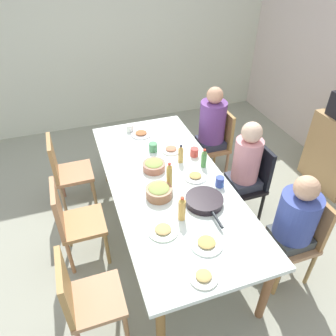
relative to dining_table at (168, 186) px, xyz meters
The scene contains 29 objects.
ground_plane 0.67m from the dining_table, ahead, with size 6.37×6.37×0.00m, color #979A87.
wall_left 2.79m from the dining_table, behind, with size 0.12×5.23×2.60m, color silver.
dining_table is the anchor object (origin of this frame).
chair_0 0.93m from the dining_table, 90.00° to the right, with size 0.40×0.40×0.90m.
chair_1 1.23m from the dining_table, 131.37° to the left, with size 0.40×0.40×0.90m.
person_1 1.16m from the dining_table, 134.32° to the left, with size 0.31×0.31×1.23m.
chair_2 1.23m from the dining_table, 131.37° to the right, with size 0.40×0.40×0.90m.
chair_3 0.93m from the dining_table, 90.00° to the left, with size 0.40×0.40×0.90m.
person_3 0.82m from the dining_table, 90.00° to the left, with size 0.30×0.30×1.20m.
chair_4 1.23m from the dining_table, 48.63° to the right, with size 0.40×0.40×0.90m.
chair_5 1.23m from the dining_table, 48.63° to the left, with size 0.40×0.40×0.90m.
person_5 1.15m from the dining_table, 45.67° to the left, with size 0.33×0.33×1.16m.
plate_0 0.90m from the dining_table, behind, with size 0.24×0.24×0.04m.
plate_1 1.08m from the dining_table, ahead, with size 0.20×0.20×0.04m.
plate_2 0.28m from the dining_table, 81.56° to the left, with size 0.21×0.21×0.04m.
plate_3 0.63m from the dining_table, 22.42° to the right, with size 0.24×0.24×0.04m.
plate_4 0.82m from the dining_table, ahead, with size 0.25×0.25×0.04m.
plate_5 0.52m from the dining_table, 157.44° to the left, with size 0.21×0.21×0.04m.
bowl_0 0.25m from the dining_table, 161.23° to the right, with size 0.22×0.22×0.09m.
bowl_1 0.26m from the dining_table, 38.83° to the right, with size 0.23×0.23×0.11m.
serving_pan 0.45m from the dining_table, 26.35° to the left, with size 0.51×0.33×0.06m.
cup_0 0.49m from the dining_table, 61.92° to the left, with size 0.11×0.08×0.10m.
cup_1 0.54m from the dining_table, behind, with size 0.12×0.09×0.09m.
cup_2 1.03m from the dining_table, behind, with size 0.12×0.08×0.08m.
cup_3 0.51m from the dining_table, 127.57° to the left, with size 0.12×0.08×0.09m.
bottle_0 0.20m from the dining_table, ahead, with size 0.05×0.05×0.26m.
bottle_1 0.45m from the dining_table, 104.08° to the left, with size 0.06×0.06×0.20m.
bottle_2 0.37m from the dining_table, 138.29° to the left, with size 0.05×0.05×0.20m.
bottle_3 0.53m from the dining_table, ahead, with size 0.06×0.06×0.23m.
Camera 1 is at (2.21, -0.76, 2.63)m, focal length 34.15 mm.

